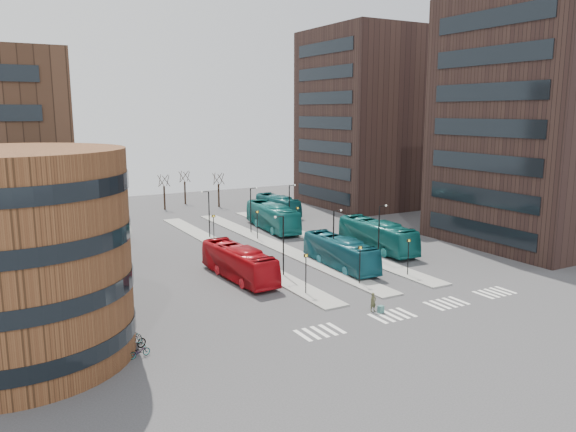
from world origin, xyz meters
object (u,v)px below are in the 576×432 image
suitcase (381,309)px  commuter_b (358,272)px  commuter_a (277,276)px  bicycle_mid (134,343)px  red_bus (239,263)px  teal_bus_c (377,235)px  teal_bus_a (340,252)px  commuter_c (332,261)px  bicycle_far (131,339)px  bicycle_near (139,351)px  teal_bus_d (278,205)px  traveller (373,302)px  teal_bus_b (272,217)px

suitcase → commuter_b: 8.93m
commuter_a → bicycle_mid: size_ratio=0.83×
red_bus → bicycle_mid: size_ratio=6.34×
suitcase → teal_bus_c: 21.67m
teal_bus_a → commuter_c: (-1.11, -0.06, -0.83)m
commuter_c → teal_bus_a: bearing=97.2°
bicycle_far → teal_bus_a: bearing=-77.9°
bicycle_mid → teal_bus_a: bearing=-86.9°
red_bus → teal_bus_a: (11.13, -1.43, -0.03)m
teal_bus_c → commuter_a: 17.88m
teal_bus_c → bicycle_near: size_ratio=8.18×
bicycle_near → commuter_c: bearing=-76.4°
commuter_b → teal_bus_d: bearing=-23.3°
bicycle_near → traveller: bearing=-105.1°
suitcase → bicycle_near: (-19.58, 1.25, 0.11)m
bicycle_far → teal_bus_c: bearing=-76.6°
traveller → commuter_b: (4.01, 7.54, 0.10)m
teal_bus_c → bicycle_mid: teal_bus_c is taller
commuter_b → commuter_c: size_ratio=1.14×
suitcase → commuter_a: size_ratio=0.38×
teal_bus_a → bicycle_near: 27.24m
commuter_b → suitcase: bearing=148.5°
red_bus → bicycle_near: size_ratio=7.58×
bicycle_mid → commuter_b: bearing=-96.6°
red_bus → bicycle_mid: red_bus is taller
commuter_b → bicycle_mid: 23.92m
commuter_a → commuter_b: bearing=170.5°
teal_bus_b → commuter_c: size_ratio=8.38×
suitcase → teal_bus_c: size_ratio=0.05×
traveller → commuter_c: 13.10m
teal_bus_d → traveller: (-14.25, -43.03, -0.74)m
teal_bus_b → teal_bus_d: teal_bus_b is taller
red_bus → commuter_b: bearing=-35.7°
teal_bus_c → bicycle_near: bearing=-151.5°
traveller → bicycle_near: bearing=178.6°
red_bus → teal_bus_c: size_ratio=0.93×
teal_bus_a → teal_bus_d: 31.83m
teal_bus_d → bicycle_far: teal_bus_d is taller
teal_bus_b → suitcase: bearing=-97.2°
red_bus → traveller: bearing=-70.1°
traveller → bicycle_near: size_ratio=1.02×
teal_bus_a → traveller: size_ratio=7.28×
teal_bus_b → teal_bus_d: (6.24, 9.94, -0.29)m
teal_bus_d → commuter_a: bearing=-118.5°
teal_bus_d → bicycle_near: teal_bus_d is taller
teal_bus_a → bicycle_far: (-24.51, -9.59, -1.17)m
red_bus → bicycle_far: red_bus is taller
traveller → commuter_a: (-3.36, 10.62, -0.03)m
teal_bus_b → teal_bus_a: bearing=-92.0°
red_bus → commuter_b: 11.77m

